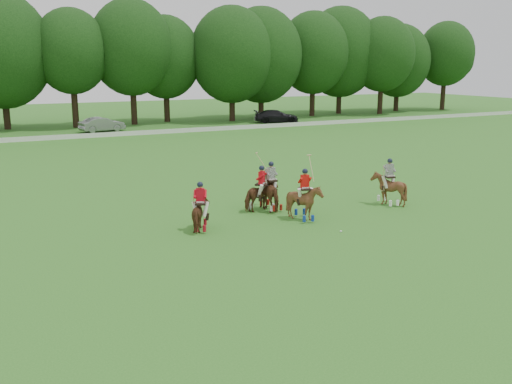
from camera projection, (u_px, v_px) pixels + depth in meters
name	position (u px, v px, depth m)	size (l,w,h in m)	color
ground	(297.00, 250.00, 21.77)	(180.00, 180.00, 0.00)	#2D6F1F
tree_line	(74.00, 52.00, 61.91)	(117.98, 14.32, 14.75)	black
boundary_rail	(95.00, 135.00, 54.82)	(120.00, 0.10, 0.44)	white
car_mid	(102.00, 124.00, 59.35)	(1.61, 4.62, 1.52)	gray
car_right	(276.00, 116.00, 68.45)	(2.16, 5.30, 1.54)	black
polo_red_a	(201.00, 213.00, 24.24)	(1.33, 1.79, 2.11)	#452812
polo_red_b	(262.00, 195.00, 27.39)	(1.96, 1.96, 2.77)	#452812
polo_red_c	(304.00, 201.00, 25.83)	(1.66, 1.78, 2.91)	#452812
polo_stripe_a	(271.00, 192.00, 27.66)	(1.24, 2.02, 2.37)	#452812
polo_stripe_b	(389.00, 188.00, 28.63)	(1.57, 1.71, 2.36)	#452812
polo_ball	(341.00, 231.00, 24.06)	(0.09, 0.09, 0.09)	white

